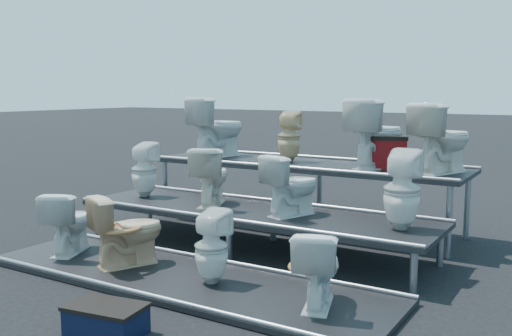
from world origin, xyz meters
The scene contains 18 objects.
ground centered at (0.00, 0.00, 0.00)m, with size 80.00×80.00×0.00m, color black.
tier_front centered at (0.00, -1.30, 0.03)m, with size 4.20×1.20×0.06m, color black.
tier_mid centered at (0.00, 0.00, 0.23)m, with size 4.20×1.20×0.46m, color black.
tier_back centered at (0.00, 1.30, 0.43)m, with size 4.20×1.20×0.86m, color black.
toilet_0 centered at (-1.53, -1.30, 0.40)m, with size 0.38×0.67×0.68m, color silver.
toilet_1 centered at (-0.67, -1.30, 0.42)m, with size 0.40×0.71×0.72m, color #E1B589.
toilet_2 centered at (0.37, -1.30, 0.40)m, with size 0.31×0.31×0.68m, color silver.
toilet_3 centered at (1.43, -1.30, 0.38)m, with size 0.36×0.63×0.65m, color silver.
toilet_4 centered at (-1.62, 0.00, 0.81)m, with size 0.31×0.32×0.69m, color silver.
toilet_5 centered at (-0.58, 0.00, 0.81)m, with size 0.39×0.68×0.70m, color white.
toilet_6 centered at (0.50, 0.00, 0.79)m, with size 0.37×0.65×0.67m, color silver.
toilet_7 centered at (1.71, 0.00, 0.85)m, with size 0.35×0.36×0.79m, color silver.
toilet_8 centered at (-1.39, 1.30, 1.29)m, with size 0.48×0.83×0.85m, color silver.
toilet_9 centered at (-0.23, 1.30, 1.20)m, with size 0.30×0.31×0.68m, color #D5B989.
toilet_10 centered at (0.98, 1.30, 1.29)m, with size 0.48×0.83×0.85m, color silver.
toilet_11 centered at (1.76, 1.30, 1.26)m, with size 0.45×0.79×0.81m, color white.
red_crate centered at (1.06, 1.36, 1.04)m, with size 0.49×0.39×0.35m, color maroon.
step_stool centered at (0.27, -2.51, 0.10)m, with size 0.56×0.34×0.20m, color black.
Camera 1 is at (3.33, -5.38, 1.81)m, focal length 40.00 mm.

